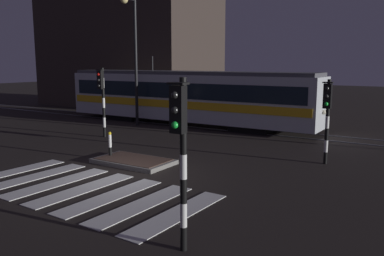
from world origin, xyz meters
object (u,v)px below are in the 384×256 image
bollard_island_edge (110,146)px  tram (185,96)px  traffic_light_corner_near_right (181,139)px  traffic_light_corner_far_left (102,92)px  traffic_light_corner_far_right (327,109)px  street_lamp_trackside_left (133,46)px

bollard_island_edge → tram: bearing=105.4°
traffic_light_corner_near_right → tram: 16.93m
traffic_light_corner_near_right → traffic_light_corner_far_left: (-10.38, 8.35, 0.01)m
traffic_light_corner_far_left → tram: tram is taller
traffic_light_corner_far_left → traffic_light_corner_far_right: bearing=2.0°
tram → bollard_island_edge: tram is taller
street_lamp_trackside_left → tram: street_lamp_trackside_left is taller
traffic_light_corner_far_right → bollard_island_edge: (-7.27, -3.75, -1.53)m
tram → traffic_light_corner_far_left: bearing=-101.3°
traffic_light_corner_far_left → traffic_light_corner_near_right: bearing=-38.8°
traffic_light_corner_near_right → street_lamp_trackside_left: street_lamp_trackside_left is taller
traffic_light_corner_near_right → street_lamp_trackside_left: (-11.52, 12.14, 2.41)m
traffic_light_corner_far_right → street_lamp_trackside_left: size_ratio=0.42×
traffic_light_corner_near_right → traffic_light_corner_far_left: traffic_light_corner_far_left is taller
street_lamp_trackside_left → bollard_island_edge: 9.59m
traffic_light_corner_far_left → street_lamp_trackside_left: 4.62m
traffic_light_corner_far_right → traffic_light_corner_near_right: size_ratio=0.91×
traffic_light_corner_far_right → traffic_light_corner_near_right: (-0.60, -8.73, 0.22)m
bollard_island_edge → traffic_light_corner_far_right: bearing=27.3°
street_lamp_trackside_left → bollard_island_edge: street_lamp_trackside_left is taller
traffic_light_corner_near_right → traffic_light_corner_far_right: bearing=86.1°
traffic_light_corner_far_right → traffic_light_corner_far_left: 10.98m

